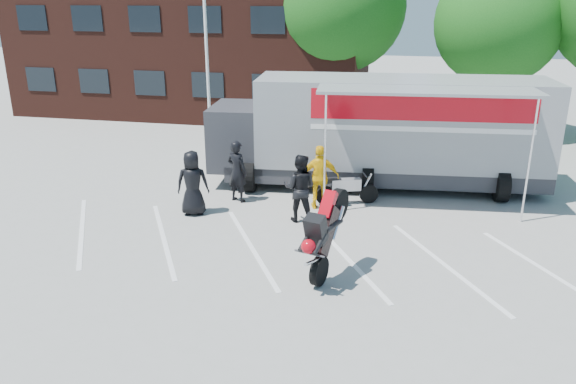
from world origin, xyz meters
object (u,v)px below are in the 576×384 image
at_px(transporter_truck, 382,185).
at_px(parked_motorcycle, 347,204).
at_px(stunt_bike_rider, 333,272).
at_px(spectator_leather_b, 237,171).
at_px(spectator_leather_c, 300,188).
at_px(tree_mid, 499,23).
at_px(spectator_hivis, 320,177).
at_px(flagpole, 212,23).
at_px(spectator_leather_a, 193,183).
at_px(tree_left, 340,6).

relative_size(transporter_truck, parked_motorcycle, 5.69).
bearing_deg(stunt_bike_rider, spectator_leather_b, 147.70).
bearing_deg(spectator_leather_c, tree_mid, -117.98).
relative_size(spectator_leather_c, spectator_hivis, 1.00).
xyz_separation_m(flagpole, tree_mid, (11.24, 5.00, -0.11)).
bearing_deg(spectator_leather_a, transporter_truck, -159.11).
relative_size(tree_mid, parked_motorcycle, 3.87).
relative_size(flagpole, stunt_bike_rider, 3.58).
distance_m(tree_mid, transporter_truck, 10.60).
xyz_separation_m(parked_motorcycle, stunt_bike_rider, (0.22, -4.58, 0.00)).
bearing_deg(tree_mid, spectator_leather_c, -117.82).
height_order(tree_mid, spectator_leather_b, tree_mid).
xyz_separation_m(parked_motorcycle, spectator_hivis, (-0.76, -0.53, 0.97)).
xyz_separation_m(tree_left, parked_motorcycle, (1.83, -11.36, -5.57)).
distance_m(flagpole, parked_motorcycle, 9.55).
relative_size(stunt_bike_rider, spectator_leather_c, 1.15).
bearing_deg(stunt_bike_rider, spectator_hivis, 120.30).
bearing_deg(flagpole, transporter_truck, -25.64).
relative_size(stunt_bike_rider, spectator_leather_b, 1.16).
bearing_deg(spectator_leather_a, spectator_leather_b, -140.06).
xyz_separation_m(tree_mid, transporter_truck, (-4.22, -8.37, -4.94)).
distance_m(tree_mid, spectator_leather_b, 14.35).
bearing_deg(spectator_leather_b, parked_motorcycle, -150.01).
xyz_separation_m(flagpole, stunt_bike_rider, (6.29, -9.94, -5.05)).
bearing_deg(spectator_hivis, spectator_leather_b, -16.88).
height_order(flagpole, stunt_bike_rider, flagpole).
xyz_separation_m(flagpole, tree_left, (4.24, 6.00, 0.51)).
distance_m(tree_left, spectator_leather_a, 14.17).
distance_m(stunt_bike_rider, spectator_leather_c, 3.40).
bearing_deg(spectator_hivis, tree_mid, -134.28).
bearing_deg(flagpole, tree_mid, 23.97).
height_order(tree_mid, spectator_leather_c, tree_mid).
height_order(transporter_truck, spectator_leather_c, spectator_leather_c).
bearing_deg(parked_motorcycle, stunt_bike_rider, 163.63).
xyz_separation_m(tree_left, spectator_leather_c, (0.67, -12.99, -4.60)).
distance_m(flagpole, stunt_bike_rider, 12.80).
bearing_deg(transporter_truck, spectator_leather_a, -149.51).
bearing_deg(tree_mid, stunt_bike_rider, -108.34).
bearing_deg(spectator_leather_b, stunt_bike_rider, 152.95).
height_order(spectator_leather_a, spectator_leather_b, spectator_leather_b).
distance_m(tree_mid, spectator_hivis, 13.03).
bearing_deg(spectator_leather_a, spectator_leather_c, 168.17).
relative_size(tree_mid, spectator_hivis, 3.97).
distance_m(spectator_leather_c, spectator_hivis, 1.17).
bearing_deg(spectator_hivis, spectator_leather_c, 54.56).
height_order(parked_motorcycle, stunt_bike_rider, stunt_bike_rider).
height_order(tree_left, spectator_leather_a, tree_left).
relative_size(tree_left, stunt_bike_rider, 3.87).
distance_m(transporter_truck, spectator_hivis, 3.20).
bearing_deg(flagpole, parked_motorcycle, -41.45).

